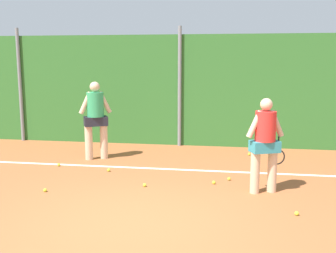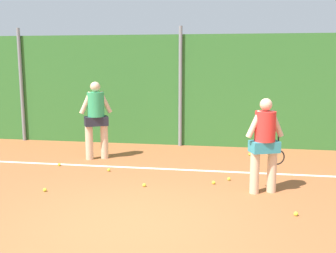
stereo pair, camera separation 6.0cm
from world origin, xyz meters
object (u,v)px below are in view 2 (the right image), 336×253
at_px(tennis_ball_2, 296,214).
at_px(tennis_ball_8, 144,185).
at_px(tennis_ball_4, 229,179).
at_px(tennis_ball_6, 59,165).
at_px(player_midcourt, 96,116).
at_px(tennis_ball_5, 45,190).
at_px(tennis_ball_7, 250,154).
at_px(tennis_ball_1, 109,170).
at_px(player_foreground_near, 265,141).
at_px(tennis_ball_9, 214,183).

xyz_separation_m(tennis_ball_2, tennis_ball_8, (-2.64, 1.02, 0.00)).
height_order(tennis_ball_4, tennis_ball_6, same).
bearing_deg(player_midcourt, tennis_ball_5, 59.86).
relative_size(tennis_ball_6, tennis_ball_8, 1.00).
bearing_deg(tennis_ball_7, tennis_ball_4, -102.38).
bearing_deg(tennis_ball_8, tennis_ball_1, 137.67).
distance_m(tennis_ball_1, tennis_ball_8, 1.34).
height_order(player_foreground_near, tennis_ball_8, player_foreground_near).
relative_size(tennis_ball_4, tennis_ball_7, 1.00).
relative_size(player_foreground_near, tennis_ball_1, 26.13).
relative_size(tennis_ball_5, tennis_ball_6, 1.00).
bearing_deg(tennis_ball_2, tennis_ball_8, 158.87).
xyz_separation_m(tennis_ball_1, tennis_ball_4, (2.58, -0.24, 0.00)).
xyz_separation_m(player_foreground_near, tennis_ball_4, (-0.62, 0.63, -0.93)).
bearing_deg(tennis_ball_1, player_foreground_near, -15.22).
height_order(tennis_ball_1, tennis_ball_5, same).
distance_m(tennis_ball_1, tennis_ball_4, 2.59).
bearing_deg(tennis_ball_5, tennis_ball_6, 106.19).
relative_size(tennis_ball_5, tennis_ball_9, 1.00).
bearing_deg(tennis_ball_9, player_foreground_near, -20.31).
height_order(tennis_ball_7, tennis_ball_9, same).
bearing_deg(tennis_ball_4, player_midcourt, 158.12).
bearing_deg(tennis_ball_1, tennis_ball_5, -116.86).
distance_m(player_midcourt, tennis_ball_9, 3.46).
xyz_separation_m(tennis_ball_4, tennis_ball_6, (-3.83, 0.49, 0.00)).
height_order(tennis_ball_6, tennis_ball_7, same).
relative_size(player_midcourt, tennis_ball_2, 28.38).
bearing_deg(player_midcourt, tennis_ball_2, 117.87).
xyz_separation_m(tennis_ball_4, tennis_ball_7, (0.49, 2.22, 0.00)).
xyz_separation_m(player_foreground_near, tennis_ball_1, (-3.20, 0.87, -0.93)).
xyz_separation_m(tennis_ball_6, tennis_ball_8, (2.24, -1.15, 0.00)).
height_order(player_midcourt, tennis_ball_5, player_midcourt).
bearing_deg(tennis_ball_8, player_foreground_near, 0.84).
bearing_deg(tennis_ball_8, tennis_ball_9, 15.91).
distance_m(tennis_ball_1, tennis_ball_2, 4.11).
height_order(player_midcourt, tennis_ball_9, player_midcourt).
xyz_separation_m(player_midcourt, tennis_ball_6, (-0.63, -0.80, -1.02)).
distance_m(player_foreground_near, tennis_ball_7, 3.00).
xyz_separation_m(tennis_ball_2, tennis_ball_7, (-0.57, 3.90, 0.00)).
relative_size(player_foreground_near, tennis_ball_4, 26.13).
distance_m(player_foreground_near, tennis_ball_9, 1.35).
bearing_deg(player_midcourt, tennis_ball_7, 166.95).
relative_size(player_foreground_near, player_midcourt, 0.92).
height_order(tennis_ball_2, tennis_ball_6, same).
relative_size(tennis_ball_4, tennis_ball_8, 1.00).
bearing_deg(tennis_ball_2, tennis_ball_7, 98.32).
height_order(player_foreground_near, tennis_ball_1, player_foreground_near).
bearing_deg(tennis_ball_9, tennis_ball_1, 166.88).
bearing_deg(player_foreground_near, tennis_ball_9, 138.23).
xyz_separation_m(tennis_ball_1, tennis_ball_5, (-0.75, -1.48, 0.00)).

